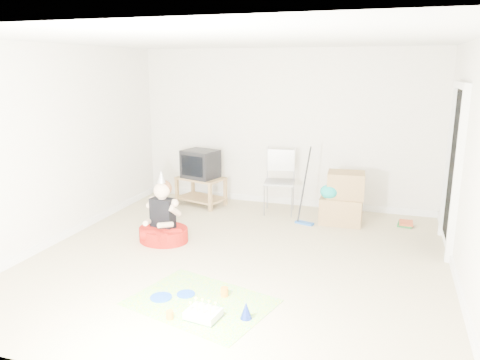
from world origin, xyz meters
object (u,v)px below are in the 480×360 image
(tv_stand, at_px, (201,189))
(crt_tv, at_px, (201,164))
(folding_chair, at_px, (279,182))
(seated_woman, at_px, (163,226))
(birthday_cake, at_px, (203,314))
(cardboard_boxes, at_px, (342,199))

(tv_stand, distance_m, crt_tv, 0.43)
(tv_stand, distance_m, folding_chair, 1.38)
(crt_tv, relative_size, folding_chair, 0.52)
(seated_woman, xyz_separation_m, birthday_cake, (1.28, -1.69, -0.17))
(birthday_cake, bearing_deg, cardboard_boxes, 73.84)
(tv_stand, height_order, folding_chair, folding_chair)
(cardboard_boxes, relative_size, seated_woman, 0.80)
(tv_stand, distance_m, seated_woman, 1.73)
(tv_stand, relative_size, birthday_cake, 2.61)
(tv_stand, relative_size, folding_chair, 0.84)
(cardboard_boxes, height_order, birthday_cake, cardboard_boxes)
(folding_chair, bearing_deg, crt_tv, 179.47)
(seated_woman, bearing_deg, folding_chair, 55.10)
(tv_stand, height_order, crt_tv, crt_tv)
(crt_tv, relative_size, seated_woman, 0.55)
(tv_stand, bearing_deg, crt_tv, -45.00)
(folding_chair, distance_m, cardboard_boxes, 1.04)
(cardboard_boxes, height_order, seated_woman, seated_woman)
(tv_stand, bearing_deg, seated_woman, -84.42)
(seated_woman, bearing_deg, crt_tv, 95.58)
(tv_stand, relative_size, crt_tv, 1.61)
(seated_woman, bearing_deg, birthday_cake, -52.96)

